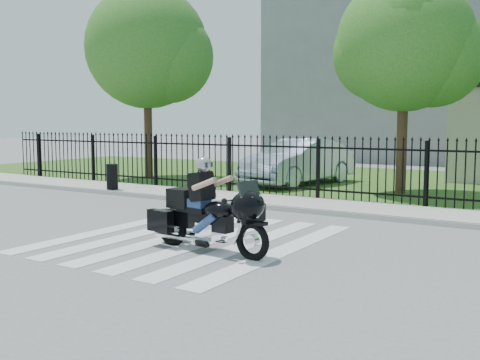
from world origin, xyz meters
The scene contains 12 objects.
ground centered at (0.00, 0.00, 0.00)m, with size 120.00×120.00×0.00m, color slate.
crosswalk centered at (0.00, 0.00, 0.01)m, with size 5.00×5.50×0.01m, color silver, non-canonical shape.
sidewalk centered at (0.00, 5.00, 0.06)m, with size 40.00×2.00×0.12m, color #ADAAA3.
curb centered at (0.00, 4.00, 0.06)m, with size 40.00×0.12×0.12m, color #ADAAA3.
grass_strip centered at (0.00, 12.00, 0.01)m, with size 40.00×12.00×0.02m, color #2B551D.
iron_fence centered at (0.00, 6.00, 0.90)m, with size 26.00×0.04×1.80m.
tree_left centered at (-8.50, 8.50, 5.17)m, with size 4.80×4.80×7.58m.
tree_mid centered at (1.50, 9.00, 4.67)m, with size 4.20×4.20×6.78m.
building_tall centered at (-3.00, 26.00, 6.00)m, with size 15.00×10.00×12.00m, color gray.
motorcycle_rider centered at (0.85, -0.67, 0.70)m, with size 2.59×1.02×1.71m.
parked_car centered at (-2.35, 9.61, 0.84)m, with size 1.74×5.00×1.65m, color #B0C0DE.
litter_bin centered at (-6.36, 4.30, 0.53)m, with size 0.36×0.36×0.82m, color black.
Camera 1 is at (6.51, -8.63, 2.29)m, focal length 42.00 mm.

